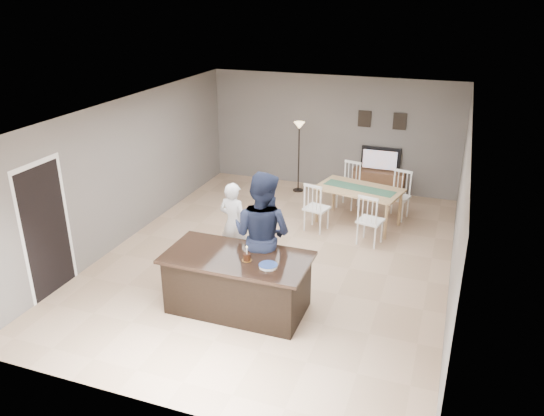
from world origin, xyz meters
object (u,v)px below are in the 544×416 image
(television, at_px, (380,159))
(birthday_cake, at_px, (247,257))
(plate_stack, at_px, (268,266))
(man, at_px, (262,235))
(dining_table, at_px, (359,194))
(woman, at_px, (234,224))
(tv_console, at_px, (378,183))
(kitchen_island, at_px, (238,282))
(floor_lamp, at_px, (299,138))

(television, xyz_separation_m, birthday_cake, (-1.01, -5.71, 0.09))
(television, xyz_separation_m, plate_stack, (-0.66, -5.80, 0.06))
(man, height_order, dining_table, man)
(woman, height_order, birthday_cake, woman)
(dining_table, bearing_deg, birthday_cake, -90.08)
(tv_console, relative_size, dining_table, 0.55)
(television, distance_m, plate_stack, 5.84)
(kitchen_island, distance_m, floor_lamp, 5.32)
(dining_table, xyz_separation_m, floor_lamp, (-1.73, 1.45, 0.66))
(floor_lamp, bearing_deg, dining_table, -40.03)
(birthday_cake, distance_m, floor_lamp, 5.36)
(dining_table, bearing_deg, man, -92.53)
(birthday_cake, bearing_deg, tv_console, 79.83)
(plate_stack, distance_m, dining_table, 3.96)
(tv_console, xyz_separation_m, dining_table, (-0.12, -1.81, 0.35))
(plate_stack, bearing_deg, television, 83.56)
(tv_console, bearing_deg, dining_table, -93.72)
(television, bearing_deg, birthday_cake, 79.95)
(television, xyz_separation_m, floor_lamp, (-1.85, -0.43, 0.44))
(man, xyz_separation_m, birthday_cake, (0.00, -0.62, -0.07))
(kitchen_island, bearing_deg, floor_lamp, 97.11)
(woman, relative_size, plate_stack, 5.64)
(television, height_order, man, man)
(kitchen_island, height_order, tv_console, kitchen_island)
(kitchen_island, bearing_deg, television, 77.99)
(tv_console, xyz_separation_m, woman, (-1.85, -4.22, 0.45))
(woman, xyz_separation_m, birthday_cake, (0.84, -1.42, 0.20))
(television, relative_size, dining_table, 0.42)
(birthday_cake, height_order, floor_lamp, floor_lamp)
(tv_console, distance_m, man, 5.17)
(television, relative_size, floor_lamp, 0.54)
(tv_console, bearing_deg, plate_stack, -96.52)
(kitchen_island, xyz_separation_m, television, (1.20, 5.64, 0.41))
(kitchen_island, bearing_deg, plate_stack, -16.44)
(kitchen_island, distance_m, birthday_cake, 0.54)
(dining_table, bearing_deg, kitchen_island, -93.01)
(birthday_cake, bearing_deg, woman, 120.38)
(tv_console, bearing_deg, man, -101.41)
(floor_lamp, bearing_deg, tv_console, 10.98)
(tv_console, height_order, television, television)
(birthday_cake, xyz_separation_m, plate_stack, (0.36, -0.09, -0.03))
(television, distance_m, floor_lamp, 1.95)
(television, relative_size, woman, 0.61)
(woman, bearing_deg, man, 147.01)
(man, height_order, birthday_cake, man)
(plate_stack, relative_size, dining_table, 0.12)
(television, xyz_separation_m, dining_table, (-0.12, -1.88, -0.21))
(man, bearing_deg, kitchen_island, 80.96)
(man, distance_m, birthday_cake, 0.63)
(kitchen_island, xyz_separation_m, tv_console, (1.20, 5.57, -0.15))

